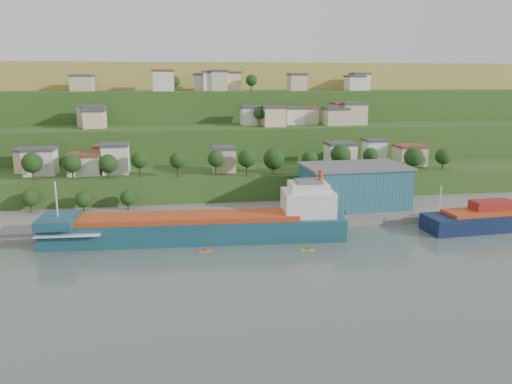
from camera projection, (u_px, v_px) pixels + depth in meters
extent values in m
plane|color=#485854|center=(267.00, 249.00, 120.55)|extent=(500.00, 500.00, 0.00)
cube|color=slate|center=(316.00, 215.00, 150.50)|extent=(220.00, 26.00, 4.00)
cube|color=slate|center=(51.00, 232.00, 133.61)|extent=(40.00, 18.00, 2.40)
cube|color=#284719|center=(240.00, 196.00, 174.53)|extent=(260.00, 32.00, 20.00)
cube|color=#284719|center=(231.00, 180.00, 203.45)|extent=(280.00, 32.00, 44.00)
cube|color=#284719|center=(224.00, 167.00, 232.37)|extent=(300.00, 32.00, 70.00)
cube|color=#9F943C|center=(213.00, 147.00, 303.71)|extent=(360.00, 120.00, 96.00)
cube|color=beige|center=(32.00, 161.00, 165.60)|extent=(9.53, 7.67, 7.07)
cube|color=#3F3F44|center=(31.00, 149.00, 164.71)|extent=(10.13, 8.27, 0.90)
cube|color=silver|center=(40.00, 163.00, 160.02)|extent=(9.59, 7.47, 7.91)
cube|color=#3F3F44|center=(39.00, 149.00, 159.04)|extent=(10.19, 8.07, 0.90)
cube|color=silver|center=(85.00, 165.00, 160.76)|extent=(9.78, 8.90, 6.10)
cube|color=brown|center=(85.00, 154.00, 159.98)|extent=(10.38, 9.50, 0.90)
cube|color=silver|center=(110.00, 158.00, 169.96)|extent=(9.83, 7.19, 7.45)
cube|color=brown|center=(109.00, 146.00, 169.04)|extent=(10.43, 7.79, 0.90)
cube|color=silver|center=(116.00, 160.00, 162.36)|extent=(8.14, 7.71, 8.99)
cube|color=#3F3F44|center=(115.00, 145.00, 161.26)|extent=(8.74, 8.31, 0.90)
cube|color=#C1B191|center=(224.00, 160.00, 165.78)|extent=(7.45, 7.28, 7.52)
cube|color=#3F3F44|center=(224.00, 148.00, 164.85)|extent=(8.05, 7.88, 0.90)
cube|color=silver|center=(340.00, 155.00, 176.57)|extent=(9.58, 8.73, 7.62)
cube|color=#3F3F44|center=(341.00, 143.00, 175.63)|extent=(10.18, 9.33, 0.90)
cube|color=silver|center=(374.00, 152.00, 184.42)|extent=(7.26, 7.29, 7.79)
cube|color=#3F3F44|center=(375.00, 140.00, 183.46)|extent=(7.86, 7.89, 0.90)
cube|color=#C1B191|center=(410.00, 156.00, 178.01)|extent=(9.82, 8.25, 6.49)
cube|color=brown|center=(410.00, 146.00, 177.20)|extent=(10.42, 8.85, 0.90)
cube|color=#C1B191|center=(91.00, 117.00, 194.67)|extent=(9.67, 7.40, 7.45)
cube|color=#3F3F44|center=(91.00, 106.00, 193.74)|extent=(10.27, 8.00, 0.90)
cube|color=#C1B191|center=(95.00, 118.00, 192.91)|extent=(7.35, 8.46, 7.06)
cube|color=#3F3F44|center=(95.00, 107.00, 192.03)|extent=(7.95, 9.06, 0.90)
cube|color=beige|center=(95.00, 120.00, 188.50)|extent=(7.68, 7.70, 6.23)
cube|color=#3F3F44|center=(94.00, 110.00, 187.72)|extent=(8.28, 8.30, 0.90)
cube|color=silver|center=(253.00, 116.00, 202.03)|extent=(9.48, 8.43, 6.73)
cube|color=#3F3F44|center=(253.00, 107.00, 201.19)|extent=(10.08, 9.03, 0.90)
cube|color=beige|center=(274.00, 117.00, 195.47)|extent=(8.14, 7.97, 7.14)
cube|color=#3F3F44|center=(274.00, 107.00, 194.59)|extent=(8.74, 8.57, 0.90)
cube|color=silver|center=(294.00, 117.00, 204.62)|extent=(7.36, 7.36, 6.26)
cube|color=#3F3F44|center=(294.00, 108.00, 203.83)|extent=(7.96, 7.96, 0.90)
cube|color=#C1B191|center=(304.00, 116.00, 206.61)|extent=(9.73, 8.90, 6.24)
cube|color=brown|center=(305.00, 108.00, 205.82)|extent=(10.33, 9.50, 0.90)
cube|color=#C1B191|center=(335.00, 117.00, 201.34)|extent=(8.77, 8.91, 6.19)
cube|color=#3F3F44|center=(336.00, 108.00, 200.56)|extent=(9.37, 9.51, 0.90)
cube|color=#C1B191|center=(341.00, 114.00, 205.11)|extent=(7.02, 7.84, 8.02)
cube|color=brown|center=(341.00, 103.00, 204.12)|extent=(7.62, 8.44, 0.90)
cube|color=#C1B191|center=(353.00, 115.00, 202.13)|extent=(9.41, 7.36, 8.13)
cube|color=#3F3F44|center=(354.00, 103.00, 201.13)|extent=(10.01, 7.96, 0.90)
cube|color=#C1B191|center=(82.00, 84.00, 218.46)|extent=(9.40, 7.83, 6.25)
cube|color=#3F3F44|center=(81.00, 75.00, 217.67)|extent=(10.00, 8.43, 0.90)
cube|color=silver|center=(164.00, 81.00, 218.78)|extent=(9.07, 8.70, 8.34)
cube|color=brown|center=(163.00, 71.00, 217.76)|extent=(9.67, 9.30, 0.90)
cube|color=#C1B191|center=(202.00, 83.00, 224.30)|extent=(7.58, 7.05, 6.81)
cube|color=#3F3F44|center=(202.00, 74.00, 223.44)|extent=(8.18, 7.65, 0.90)
cube|color=silver|center=(211.00, 82.00, 223.16)|extent=(7.39, 8.30, 7.95)
cube|color=#3F3F44|center=(211.00, 72.00, 222.18)|extent=(7.99, 8.90, 0.90)
cube|color=#C1B191|center=(219.00, 81.00, 222.05)|extent=(7.04, 7.34, 8.25)
cube|color=#3F3F44|center=(219.00, 71.00, 221.04)|extent=(7.64, 7.94, 0.90)
cube|color=beige|center=(229.00, 82.00, 223.97)|extent=(9.75, 7.17, 7.65)
cube|color=#3F3F44|center=(229.00, 72.00, 223.03)|extent=(10.35, 7.77, 0.90)
cube|color=#C1B191|center=(297.00, 83.00, 225.39)|extent=(7.44, 8.61, 6.86)
cube|color=#3F3F44|center=(297.00, 74.00, 224.53)|extent=(8.04, 9.21, 0.90)
cube|color=silver|center=(354.00, 84.00, 232.44)|extent=(7.29, 8.85, 6.05)
cube|color=#3F3F44|center=(355.00, 76.00, 231.68)|extent=(7.89, 9.45, 0.90)
cube|color=silver|center=(360.00, 82.00, 238.95)|extent=(7.91, 7.81, 7.28)
cube|color=#3F3F44|center=(360.00, 74.00, 238.04)|extent=(8.51, 8.41, 0.90)
cylinder|color=#382619|center=(33.00, 174.00, 152.60)|extent=(0.50, 0.50, 3.53)
sphere|color=black|center=(32.00, 163.00, 151.83)|extent=(6.22, 6.22, 6.22)
cylinder|color=#382619|center=(73.00, 173.00, 154.37)|extent=(0.50, 0.50, 3.23)
sphere|color=black|center=(72.00, 163.00, 153.67)|extent=(5.70, 5.70, 5.70)
cylinder|color=#382619|center=(109.00, 173.00, 155.37)|extent=(0.50, 0.50, 2.95)
sphere|color=black|center=(108.00, 164.00, 154.69)|extent=(5.74, 5.74, 5.74)
cylinder|color=#382619|center=(140.00, 171.00, 156.99)|extent=(0.50, 0.50, 3.94)
sphere|color=black|center=(139.00, 160.00, 156.24)|extent=(5.15, 5.15, 5.15)
cylinder|color=#382619|center=(178.00, 171.00, 157.16)|extent=(0.50, 0.50, 3.89)
sphere|color=black|center=(177.00, 160.00, 156.43)|extent=(5.03, 5.03, 5.03)
cylinder|color=#382619|center=(216.00, 169.00, 159.50)|extent=(0.50, 0.50, 3.94)
sphere|color=black|center=(216.00, 159.00, 158.75)|extent=(5.23, 5.23, 5.23)
cylinder|color=#382619|center=(247.00, 169.00, 158.95)|extent=(0.50, 0.50, 4.03)
sphere|color=black|center=(247.00, 158.00, 158.15)|extent=(5.75, 5.75, 5.75)
cylinder|color=#382619|center=(274.00, 169.00, 163.84)|extent=(0.50, 0.50, 2.75)
sphere|color=black|center=(274.00, 159.00, 163.11)|extent=(6.92, 6.92, 6.92)
cylinder|color=#382619|center=(309.00, 168.00, 164.92)|extent=(0.50, 0.50, 2.76)
sphere|color=black|center=(310.00, 160.00, 164.28)|extent=(5.43, 5.43, 5.43)
cylinder|color=#382619|center=(340.00, 166.00, 166.46)|extent=(0.50, 0.50, 3.80)
sphere|color=black|center=(341.00, 155.00, 165.63)|extent=(6.75, 6.75, 6.75)
cylinder|color=#382619|center=(370.00, 165.00, 168.54)|extent=(0.50, 0.50, 3.64)
sphere|color=black|center=(371.00, 155.00, 167.82)|extent=(5.17, 5.17, 5.17)
cylinder|color=#382619|center=(413.00, 166.00, 168.19)|extent=(0.50, 0.50, 2.82)
sphere|color=black|center=(414.00, 157.00, 167.49)|extent=(6.53, 6.53, 6.53)
cylinder|color=#382619|center=(443.00, 165.00, 170.73)|extent=(0.50, 0.50, 2.88)
sphere|color=black|center=(443.00, 156.00, 170.08)|extent=(5.41, 5.41, 5.41)
cylinder|color=#382619|center=(259.00, 121.00, 196.37)|extent=(0.50, 0.50, 3.77)
sphere|color=black|center=(259.00, 113.00, 195.69)|extent=(4.40, 4.40, 4.40)
cylinder|color=#382619|center=(269.00, 122.00, 194.47)|extent=(0.50, 0.50, 3.27)
sphere|color=black|center=(269.00, 115.00, 193.81)|extent=(4.94, 4.94, 4.94)
cylinder|color=#382619|center=(352.00, 120.00, 206.59)|extent=(0.50, 0.50, 3.09)
sphere|color=black|center=(353.00, 113.00, 205.90)|extent=(5.65, 5.65, 5.65)
cylinder|color=#382619|center=(175.00, 88.00, 220.97)|extent=(0.50, 0.50, 2.97)
sphere|color=black|center=(175.00, 81.00, 220.36)|extent=(4.57, 4.57, 4.57)
cylinder|color=#382619|center=(252.00, 121.00, 204.27)|extent=(0.50, 0.50, 2.92)
sphere|color=black|center=(252.00, 113.00, 203.61)|extent=(5.59, 5.59, 5.59)
cylinder|color=#382619|center=(301.00, 119.00, 207.50)|extent=(0.50, 0.50, 3.86)
sphere|color=black|center=(301.00, 111.00, 206.79)|extent=(4.52, 4.52, 4.52)
cylinder|color=#382619|center=(251.00, 87.00, 218.41)|extent=(0.50, 0.50, 3.29)
sphere|color=black|center=(251.00, 80.00, 217.74)|extent=(5.03, 5.03, 5.03)
cube|color=#123747|center=(197.00, 233.00, 127.36)|extent=(75.95, 15.73, 7.54)
cube|color=#AA3A16|center=(188.00, 217.00, 126.07)|extent=(56.47, 12.57, 1.29)
cube|color=#123747|center=(58.00, 221.00, 121.34)|extent=(9.22, 12.28, 2.16)
cube|color=silver|center=(308.00, 203.00, 130.12)|extent=(13.47, 11.43, 6.47)
cube|color=silver|center=(308.00, 187.00, 129.17)|extent=(10.13, 9.11, 2.16)
cube|color=#595B5E|center=(308.00, 181.00, 128.86)|extent=(6.79, 6.79, 0.65)
cylinder|color=#AA3A16|center=(321.00, 176.00, 129.06)|extent=(1.36, 1.36, 3.23)
cylinder|color=silver|center=(56.00, 199.00, 120.15)|extent=(0.41, 0.41, 8.62)
cube|color=silver|center=(73.00, 229.00, 122.35)|extent=(15.70, 12.94, 0.27)
cylinder|color=silver|center=(440.00, 198.00, 133.37)|extent=(0.33, 0.33, 6.71)
cube|color=maroon|center=(492.00, 205.00, 136.19)|extent=(11.80, 5.57, 2.49)
cube|color=#1F535E|center=(354.00, 187.00, 152.28)|extent=(30.80, 19.37, 12.00)
cube|color=#595B5E|center=(355.00, 166.00, 150.87)|extent=(31.85, 20.42, 0.80)
cube|color=white|center=(73.00, 224.00, 131.64)|extent=(7.01, 4.93, 3.02)
cube|color=silver|center=(84.00, 228.00, 131.47)|extent=(4.82, 3.30, 0.90)
cube|color=#DE4E13|center=(205.00, 251.00, 118.72)|extent=(3.48, 1.76, 0.26)
sphere|color=#3F3F44|center=(205.00, 249.00, 118.62)|extent=(0.61, 0.61, 0.61)
cube|color=gold|center=(308.00, 250.00, 119.34)|extent=(3.60, 1.36, 0.27)
sphere|color=#3F3F44|center=(308.00, 248.00, 119.24)|extent=(0.62, 0.62, 0.62)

